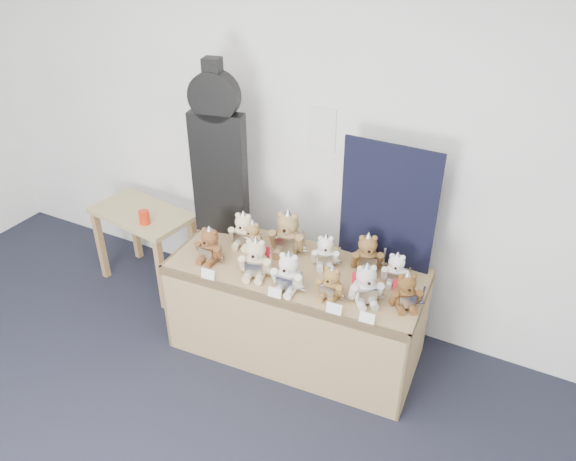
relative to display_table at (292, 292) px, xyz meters
The scene contains 22 objects.
room_shell 1.10m from the display_table, 99.53° to the left, with size 6.00×6.00×6.00m.
display_table is the anchor object (origin of this frame).
side_table 1.47m from the display_table, behind, with size 0.85×0.55×0.66m.
guitar_case 1.06m from the display_table, 159.31° to the left, with size 0.39×0.19×1.23m.
navy_board 0.84m from the display_table, 41.57° to the left, with size 0.62×0.02×0.83m, color black.
red_cup 1.32m from the display_table, behind, with size 0.08×0.08×0.11m, color red.
teddy_front_far_left 0.62m from the display_table, 169.51° to the right, with size 0.22×0.18×0.27m.
teddy_front_left 0.35m from the display_table, 151.20° to the right, with size 0.25×0.23×0.30m.
teddy_front_centre 0.31m from the display_table, 71.45° to the right, with size 0.24×0.20×0.29m.
teddy_front_right 0.41m from the display_table, 17.63° to the right, with size 0.20×0.16×0.24m.
teddy_front_far_right 0.58m from the display_table, ahead, with size 0.24×0.23×0.29m.
teddy_front_end 0.78m from the display_table, ahead, with size 0.22×0.21×0.26m.
teddy_back_left 0.55m from the display_table, 160.65° to the left, with size 0.23×0.20×0.28m.
teddy_back_centre_left 0.39m from the display_table, 123.80° to the left, with size 0.29×0.25×0.34m.
teddy_back_centre_right 0.35m from the display_table, 52.56° to the left, with size 0.21×0.20×0.25m.
teddy_back_right 0.55m from the display_table, 34.36° to the left, with size 0.24×0.23×0.29m.
teddy_back_end 0.70m from the display_table, 19.25° to the left, with size 0.20×0.17×0.24m.
teddy_back_far_left 0.48m from the display_table, 158.26° to the left, with size 0.19×0.15×0.23m.
entry_card_a 0.57m from the display_table, 146.73° to the right, with size 0.09×0.00×0.07m, color white.
entry_card_b 0.32m from the display_table, 86.49° to the right, with size 0.09×0.00×0.06m, color white.
entry_card_c 0.50m from the display_table, 31.11° to the right, with size 0.09×0.00×0.07m, color white.
entry_card_d 0.66m from the display_table, 20.84° to the right, with size 0.09×0.00×0.06m, color white.
Camera 1 is at (1.54, -0.75, 2.82)m, focal length 35.00 mm.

